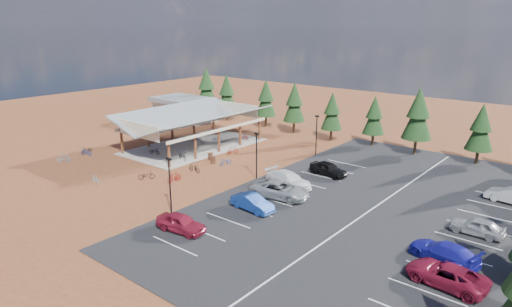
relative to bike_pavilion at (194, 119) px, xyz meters
name	(u,v)px	position (x,y,z in m)	size (l,w,h in m)	color
ground	(211,174)	(10.00, -7.00, -3.82)	(140.00, 140.00, 0.00)	#5C3418
asphalt_lot	(376,206)	(28.50, -4.00, -3.80)	(27.00, 44.00, 0.04)	black
concrete_pad	(195,146)	(0.00, 0.00, -3.77)	(10.60, 18.60, 0.10)	gray
bike_pavilion	(194,119)	(0.00, 0.00, 0.00)	(11.65, 19.40, 4.97)	#5F2C1B
outbuilding	(185,109)	(-14.00, 11.00, -1.80)	(11.00, 7.00, 3.90)	#ADA593
lamp_post_0	(170,182)	(15.00, -17.00, -0.85)	(0.50, 0.25, 5.14)	black
lamp_post_1	(257,152)	(15.00, -5.00, -0.85)	(0.50, 0.25, 5.14)	black
lamp_post_2	(316,132)	(15.00, 7.00, -0.85)	(0.50, 0.25, 5.14)	black
trash_bin_0	(213,160)	(7.41, -3.99, -3.37)	(0.60, 0.60, 0.90)	#452618
trash_bin_1	(210,156)	(6.14, -3.15, -3.37)	(0.60, 0.60, 0.90)	#452618
pine_0	(207,86)	(-13.60, 15.93, 1.55)	(3.78, 3.78, 8.80)	#382314
pine_1	(227,92)	(-8.31, 15.51, 1.05)	(3.43, 3.43, 7.98)	#382314
pine_2	(266,98)	(-0.08, 15.84, 0.86)	(3.30, 3.30, 7.68)	#382314
pine_3	(294,102)	(5.93, 15.14, 0.90)	(3.32, 3.32, 7.74)	#382314
pine_4	(332,111)	(12.71, 14.69, 0.44)	(3.00, 3.00, 7.00)	#382314
pine_5	(374,115)	(18.53, 15.97, 0.39)	(2.97, 2.97, 6.92)	#382314
pine_6	(418,114)	(24.71, 15.28, 1.49)	(3.74, 3.74, 8.70)	#382314
pine_7	(481,128)	(32.02, 15.87, 0.66)	(3.15, 3.15, 7.34)	#382314
bike_0	(155,151)	(-0.93, -6.15, -3.31)	(0.55, 1.58, 0.83)	black
bike_1	(168,145)	(-1.74, -3.24, -3.25)	(0.44, 1.57, 0.94)	#93959B
bike_2	(193,138)	(-2.30, 1.74, -3.28)	(0.59, 1.70, 0.89)	#0F1E99
bike_3	(213,130)	(-2.86, 6.56, -3.17)	(0.52, 1.83, 1.10)	maroon
bike_4	(182,156)	(3.66, -5.50, -3.25)	(0.63, 1.80, 0.95)	black
bike_5	(182,150)	(1.67, -3.80, -3.21)	(0.48, 1.71, 1.03)	gray
bike_6	(217,139)	(0.81, 3.54, -3.30)	(0.56, 1.61, 0.85)	navy
bike_7	(243,137)	(2.97, 6.72, -3.24)	(0.45, 1.60, 0.96)	maroon
bike_8	(87,150)	(-8.26, -11.25, -3.34)	(0.64, 1.84, 0.96)	black
bike_9	(64,158)	(-6.98, -15.13, -3.31)	(0.48, 1.70, 1.02)	gray
bike_10	(86,152)	(-7.52, -11.83, -3.38)	(0.60, 1.71, 0.90)	#153B98
bike_11	(174,177)	(8.83, -11.31, -3.28)	(0.51, 1.82, 1.09)	maroon
bike_12	(146,175)	(5.89, -12.69, -3.36)	(0.62, 1.77, 0.93)	black
bike_13	(96,179)	(2.82, -16.92, -3.36)	(0.44, 1.54, 0.93)	gray
bike_14	(225,162)	(9.07, -3.57, -3.37)	(0.61, 1.74, 0.91)	#13489C
bike_15	(233,151)	(6.57, 0.43, -3.33)	(0.47, 1.65, 0.99)	maroon
bike_16	(194,168)	(8.06, -7.68, -3.33)	(0.65, 1.87, 0.98)	black
car_0	(181,223)	(18.52, -18.97, -3.05)	(1.74, 4.34, 1.48)	maroon
car_1	(252,203)	(20.22, -11.97, -3.07)	(1.52, 4.35, 1.43)	navy
car_2	(280,190)	(20.28, -7.94, -2.99)	(2.65, 5.74, 1.60)	gray
car_3	(288,180)	(19.18, -4.92, -3.01)	(2.17, 5.33, 1.55)	white
car_4	(328,169)	(20.46, 0.87, -3.03)	(1.78, 4.41, 1.50)	black
car_6	(446,275)	(37.67, -13.44, -3.07)	(2.38, 5.16, 1.43)	maroon
car_7	(444,252)	(36.56, -10.45, -3.06)	(2.03, 4.98, 1.45)	#1B1A9B
car_8	(477,226)	(37.21, -4.41, -3.08)	(1.66, 4.13, 1.41)	#929399
car_9	(512,196)	(37.96, 4.71, -3.03)	(1.59, 4.57, 1.50)	silver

